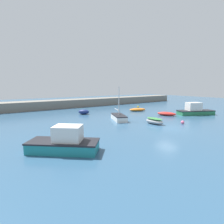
# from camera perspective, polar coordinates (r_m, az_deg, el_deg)

# --- Properties ---
(ground_plane) EXTENTS (120.00, 120.00, 0.20)m
(ground_plane) POSITION_cam_1_polar(r_m,az_deg,el_deg) (22.51, 17.61, -5.14)
(ground_plane) COLOR #2D5170
(harbor_breakwater) EXTENTS (60.90, 3.98, 1.81)m
(harbor_breakwater) POSITION_cam_1_polar(r_m,az_deg,el_deg) (43.27, -10.61, 2.98)
(harbor_breakwater) COLOR slate
(harbor_breakwater) RESTS_ON ground_plane
(fishing_dinghy_green) EXTENTS (2.23, 2.17, 0.84)m
(fishing_dinghy_green) POSITION_cam_1_polar(r_m,az_deg,el_deg) (31.61, -9.22, 0.05)
(fishing_dinghy_green) COLOR navy
(fishing_dinghy_green) RESTS_ON ground_plane
(rowboat_with_red_cover) EXTENTS (1.42, 2.77, 0.84)m
(rowboat_with_red_cover) POSITION_cam_1_polar(r_m,az_deg,el_deg) (24.04, 13.69, -2.83)
(rowboat_with_red_cover) COLOR gray
(rowboat_with_red_cover) RESTS_ON ground_plane
(open_tender_yellow) EXTENTS (3.66, 2.42, 0.59)m
(open_tender_yellow) POSITION_cam_1_polar(r_m,az_deg,el_deg) (35.45, 8.33, 0.80)
(open_tender_yellow) COLOR orange
(open_tender_yellow) RESTS_ON ground_plane
(sailboat_twin_hulled) EXTENTS (2.99, 4.59, 4.92)m
(sailboat_twin_hulled) POSITION_cam_1_polar(r_m,az_deg,el_deg) (25.91, 2.24, -1.71)
(sailboat_twin_hulled) COLOR white
(sailboat_twin_hulled) RESTS_ON ground_plane
(cabin_cruiser_white) EXTENTS (5.51, 5.06, 2.08)m
(cabin_cruiser_white) POSITION_cam_1_polar(r_m,az_deg,el_deg) (14.24, -15.16, -9.58)
(cabin_cruiser_white) COLOR teal
(cabin_cruiser_white) RESTS_ON ground_plane
(rowboat_blue_near) EXTENTS (2.43, 3.37, 0.62)m
(rowboat_blue_near) POSITION_cam_1_polar(r_m,az_deg,el_deg) (31.25, 17.39, -0.55)
(rowboat_blue_near) COLOR red
(rowboat_blue_near) RESTS_ON ground_plane
(motorboat_grey_hull) EXTENTS (6.57, 4.51, 2.16)m
(motorboat_grey_hull) POSITION_cam_1_polar(r_m,az_deg,el_deg) (33.95, 25.42, 0.50)
(motorboat_grey_hull) COLOR #287A4C
(motorboat_grey_hull) RESTS_ON ground_plane
(mooring_buoy_pink) EXTENTS (0.46, 0.46, 0.46)m
(mooring_buoy_pink) POSITION_cam_1_polar(r_m,az_deg,el_deg) (25.25, 22.07, -3.12)
(mooring_buoy_pink) COLOR #EA668C
(mooring_buoy_pink) RESTS_ON ground_plane
(mooring_buoy_yellow) EXTENTS (0.39, 0.39, 0.39)m
(mooring_buoy_yellow) POSITION_cam_1_polar(r_m,az_deg,el_deg) (41.15, 8.51, 1.74)
(mooring_buoy_yellow) COLOR yellow
(mooring_buoy_yellow) RESTS_ON ground_plane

